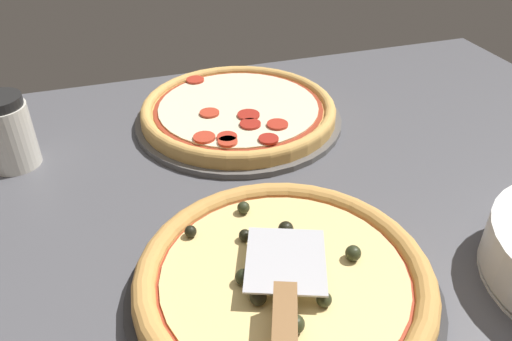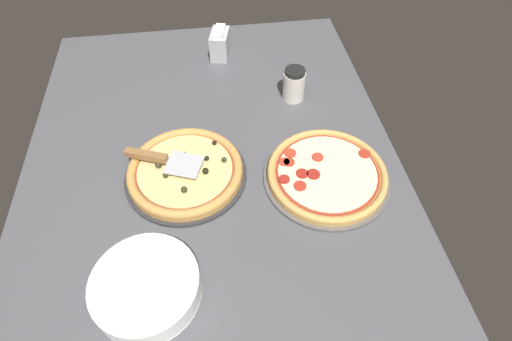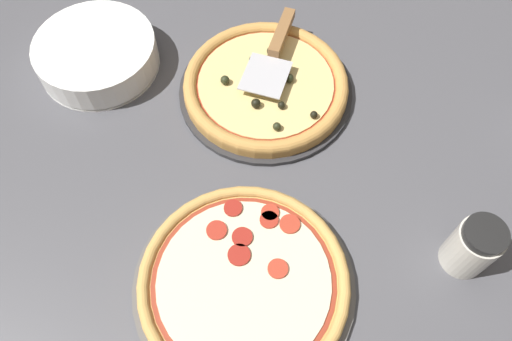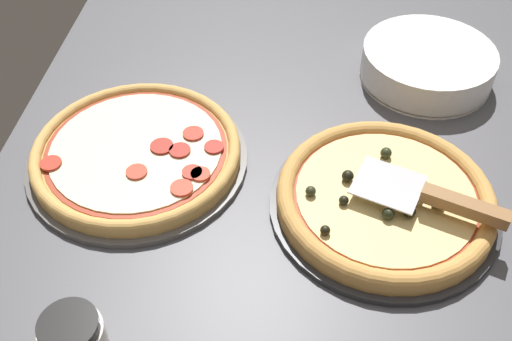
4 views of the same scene
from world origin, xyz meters
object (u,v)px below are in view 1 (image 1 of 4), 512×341
at_px(serving_spatula, 285,318).
at_px(parmesan_shaker, 7,132).
at_px(pizza_back, 238,109).
at_px(pizza_front, 284,278).

distance_m(serving_spatula, parmesan_shaker, 0.51).
bearing_deg(pizza_back, parmesan_shaker, -176.32).
distance_m(pizza_front, serving_spatula, 0.09).
distance_m(pizza_back, parmesan_shaker, 0.36).
relative_size(pizza_back, serving_spatula, 1.51).
bearing_deg(parmesan_shaker, pizza_front, -51.11).
relative_size(pizza_front, pizza_back, 0.97).
relative_size(pizza_front, serving_spatula, 1.46).
bearing_deg(parmesan_shaker, pizza_back, 3.68).
bearing_deg(pizza_front, serving_spatula, -110.56).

